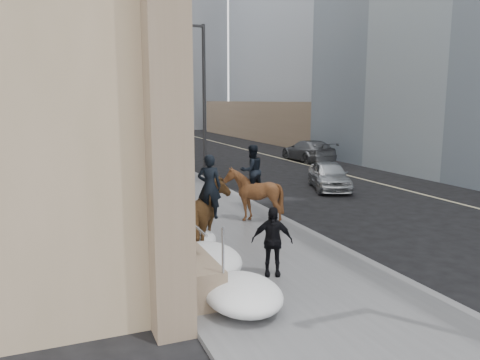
% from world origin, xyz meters
% --- Properties ---
extents(ground, '(140.00, 140.00, 0.00)m').
position_xyz_m(ground, '(0.00, 0.00, 0.00)').
color(ground, black).
rests_on(ground, ground).
extents(sidewalk, '(5.00, 80.00, 0.12)m').
position_xyz_m(sidewalk, '(0.00, 10.00, 0.06)').
color(sidewalk, '#4C4D4F').
rests_on(sidewalk, ground).
extents(curb, '(0.24, 80.00, 0.12)m').
position_xyz_m(curb, '(2.62, 10.00, 0.06)').
color(curb, slate).
rests_on(curb, ground).
extents(lane_line, '(0.15, 70.00, 0.01)m').
position_xyz_m(lane_line, '(10.50, 10.00, 0.01)').
color(lane_line, '#BFB78C').
rests_on(lane_line, ground).
extents(limestone_building, '(6.10, 44.00, 18.00)m').
position_xyz_m(limestone_building, '(-5.26, 19.96, 8.90)').
color(limestone_building, '#9D8966').
rests_on(limestone_building, ground).
extents(far_podium, '(2.00, 80.00, 4.00)m').
position_xyz_m(far_podium, '(15.50, 10.00, 2.00)').
color(far_podium, '#79654E').
rests_on(far_podium, ground).
extents(bg_building_mid, '(30.00, 12.00, 28.00)m').
position_xyz_m(bg_building_mid, '(4.00, 60.00, 14.00)').
color(bg_building_mid, slate).
rests_on(bg_building_mid, ground).
extents(bg_building_far, '(24.00, 12.00, 20.00)m').
position_xyz_m(bg_building_far, '(-6.00, 72.00, 10.00)').
color(bg_building_far, gray).
rests_on(bg_building_far, ground).
extents(streetlight_mid, '(1.71, 0.24, 8.00)m').
position_xyz_m(streetlight_mid, '(2.74, 14.00, 4.58)').
color(streetlight_mid, '#2D2D30').
rests_on(streetlight_mid, ground).
extents(streetlight_far, '(1.71, 0.24, 8.00)m').
position_xyz_m(streetlight_far, '(2.74, 34.00, 4.58)').
color(streetlight_far, '#2D2D30').
rests_on(streetlight_far, ground).
extents(traffic_signal, '(4.10, 0.22, 6.00)m').
position_xyz_m(traffic_signal, '(2.07, 22.00, 4.00)').
color(traffic_signal, '#2D2D30').
rests_on(traffic_signal, ground).
extents(snow_bank, '(1.70, 18.10, 0.76)m').
position_xyz_m(snow_bank, '(-1.42, 8.11, 0.47)').
color(snow_bank, silver).
rests_on(snow_bank, sidewalk).
extents(mounted_horse_left, '(1.90, 2.50, 2.63)m').
position_xyz_m(mounted_horse_left, '(-0.95, 1.51, 1.15)').
color(mounted_horse_left, '#492E15').
rests_on(mounted_horse_left, sidewalk).
extents(mounted_horse_right, '(1.68, 1.84, 2.57)m').
position_xyz_m(mounted_horse_right, '(1.45, 4.11, 1.17)').
color(mounted_horse_right, '#472814').
rests_on(mounted_horse_right, sidewalk).
extents(pedestrian, '(1.03, 0.73, 1.63)m').
position_xyz_m(pedestrian, '(-0.10, -0.60, 0.93)').
color(pedestrian, black).
rests_on(pedestrian, sidewalk).
extents(car_silver, '(2.89, 4.23, 1.34)m').
position_xyz_m(car_silver, '(7.28, 8.56, 0.67)').
color(car_silver, '#B1B5B9').
rests_on(car_silver, ground).
extents(car_grey, '(2.12, 5.05, 1.45)m').
position_xyz_m(car_grey, '(11.57, 17.96, 0.73)').
color(car_grey, slate).
rests_on(car_grey, ground).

